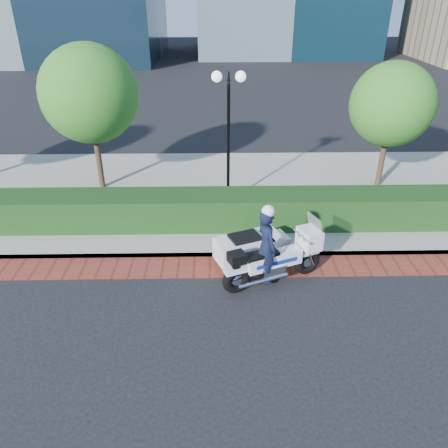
{
  "coord_description": "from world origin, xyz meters",
  "views": [
    {
      "loc": [
        0.6,
        -8.06,
        6.55
      ],
      "look_at": [
        0.8,
        2.05,
        1.0
      ],
      "focal_mm": 35.0,
      "sensor_mm": 36.0,
      "label": 1
    }
  ],
  "objects_px": {
    "lamppost": "(228,119)",
    "police_motorcycle": "(262,250)",
    "tree_b": "(89,94)",
    "tree_c": "(392,105)"
  },
  "relations": [
    {
      "from": "tree_b",
      "to": "tree_c",
      "type": "height_order",
      "value": "tree_b"
    },
    {
      "from": "lamppost",
      "to": "police_motorcycle",
      "type": "bearing_deg",
      "value": -79.77
    },
    {
      "from": "lamppost",
      "to": "tree_b",
      "type": "distance_m",
      "value": 4.71
    },
    {
      "from": "police_motorcycle",
      "to": "lamppost",
      "type": "bearing_deg",
      "value": 78.04
    },
    {
      "from": "lamppost",
      "to": "tree_c",
      "type": "relative_size",
      "value": 0.98
    },
    {
      "from": "lamppost",
      "to": "tree_b",
      "type": "height_order",
      "value": "tree_b"
    },
    {
      "from": "lamppost",
      "to": "tree_b",
      "type": "bearing_deg",
      "value": 163.89
    },
    {
      "from": "tree_c",
      "to": "lamppost",
      "type": "bearing_deg",
      "value": -166.7
    },
    {
      "from": "lamppost",
      "to": "tree_c",
      "type": "distance_m",
      "value": 5.65
    },
    {
      "from": "lamppost",
      "to": "police_motorcycle",
      "type": "height_order",
      "value": "lamppost"
    }
  ]
}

